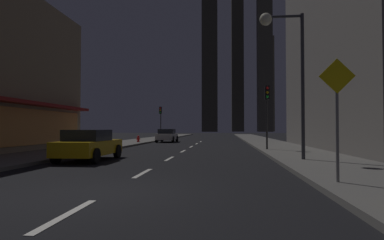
# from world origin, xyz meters

# --- Properties ---
(ground_plane) EXTENTS (78.00, 136.00, 0.10)m
(ground_plane) POSITION_xyz_m (0.00, 32.00, -0.05)
(ground_plane) COLOR black
(sidewalk_right) EXTENTS (4.00, 76.00, 0.15)m
(sidewalk_right) POSITION_xyz_m (7.00, 32.00, 0.07)
(sidewalk_right) COLOR #605E59
(sidewalk_right) RESTS_ON ground
(sidewalk_left) EXTENTS (4.00, 76.00, 0.15)m
(sidewalk_left) POSITION_xyz_m (-7.00, 32.00, 0.07)
(sidewalk_left) COLOR #605E59
(sidewalk_left) RESTS_ON ground
(lane_marking_center) EXTENTS (0.16, 33.40, 0.01)m
(lane_marking_center) POSITION_xyz_m (0.00, 13.60, 0.01)
(lane_marking_center) COLOR silver
(lane_marking_center) RESTS_ON ground
(skyscraper_distant_tall) EXTENTS (6.98, 6.85, 66.85)m
(skyscraper_distant_tall) POSITION_xyz_m (-4.02, 138.83, 33.43)
(skyscraper_distant_tall) COLOR #333026
(skyscraper_distant_tall) RESTS_ON ground
(skyscraper_distant_mid) EXTENTS (5.75, 7.34, 76.17)m
(skyscraper_distant_mid) POSITION_xyz_m (9.05, 149.60, 38.09)
(skyscraper_distant_mid) COLOR #3E3B2E
(skyscraper_distant_mid) RESTS_ON ground
(skyscraper_distant_short) EXTENTS (6.48, 7.50, 69.10)m
(skyscraper_distant_short) POSITION_xyz_m (21.12, 141.95, 34.55)
(skyscraper_distant_short) COLOR #474435
(skyscraper_distant_short) RESTS_ON ground
(skyscraper_distant_slender) EXTENTS (7.14, 6.33, 48.61)m
(skyscraper_distant_slender) POSITION_xyz_m (24.24, 159.66, 24.30)
(skyscraper_distant_slender) COLOR #645F4B
(skyscraper_distant_slender) RESTS_ON ground
(car_parked_near) EXTENTS (1.98, 4.24, 1.45)m
(car_parked_near) POSITION_xyz_m (-3.60, 7.10, 0.74)
(car_parked_near) COLOR gold
(car_parked_near) RESTS_ON ground
(car_parked_far) EXTENTS (1.98, 4.24, 1.45)m
(car_parked_far) POSITION_xyz_m (-3.60, 27.52, 0.74)
(car_parked_far) COLOR silver
(car_parked_far) RESTS_ON ground
(fire_hydrant_far_left) EXTENTS (0.42, 0.30, 0.65)m
(fire_hydrant_far_left) POSITION_xyz_m (-5.90, 24.07, 0.45)
(fire_hydrant_far_left) COLOR red
(fire_hydrant_far_left) RESTS_ON sidewalk_left
(traffic_light_near_right) EXTENTS (0.32, 0.48, 4.20)m
(traffic_light_near_right) POSITION_xyz_m (5.50, 13.93, 3.19)
(traffic_light_near_right) COLOR #2D2D2D
(traffic_light_near_right) RESTS_ON sidewalk_right
(traffic_light_far_left) EXTENTS (0.32, 0.48, 4.20)m
(traffic_light_far_left) POSITION_xyz_m (-5.50, 33.27, 3.19)
(traffic_light_far_left) COLOR #2D2D2D
(traffic_light_far_left) RESTS_ON sidewalk_left
(street_lamp_right) EXTENTS (1.96, 0.56, 6.58)m
(street_lamp_right) POSITION_xyz_m (5.38, 7.25, 5.07)
(street_lamp_right) COLOR #38383D
(street_lamp_right) RESTS_ON sidewalk_right
(pedestrian_crossing_sign) EXTENTS (0.91, 0.08, 3.15)m
(pedestrian_crossing_sign) POSITION_xyz_m (5.60, 1.13, 2.02)
(pedestrian_crossing_sign) COLOR slate
(pedestrian_crossing_sign) RESTS_ON sidewalk_right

